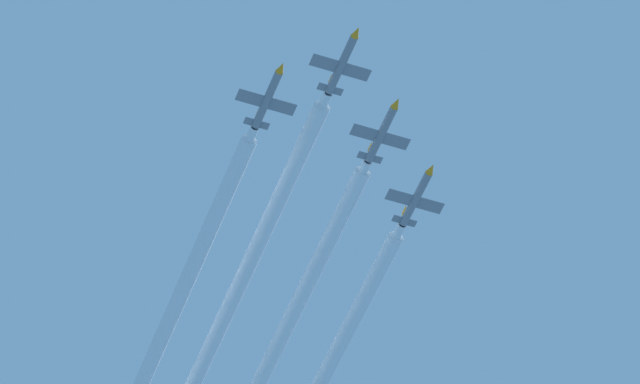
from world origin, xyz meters
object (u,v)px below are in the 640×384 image
jet_left_wingman (382,132)px  jet_right_wingman (268,97)px  jet_lead (342,63)px  jet_outer_left (417,197)px

jet_left_wingman → jet_right_wingman: bearing=0.5°
jet_lead → jet_outer_left: jet_lead is taller
jet_lead → jet_right_wingman: 10.59m
jet_lead → jet_outer_left: size_ratio=1.00×
jet_left_wingman → jet_right_wingman: jet_right_wingman is taller
jet_left_wingman → jet_outer_left: bearing=-134.9°
jet_lead → jet_right_wingman: (7.05, -7.88, -0.65)m
jet_left_wingman → jet_right_wingman: size_ratio=1.00×
jet_outer_left → jet_right_wingman: bearing=18.9°
jet_left_wingman → jet_right_wingman: (15.41, 0.14, 0.26)m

